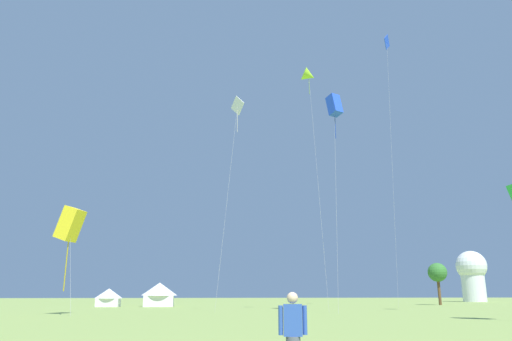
{
  "coord_description": "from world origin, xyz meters",
  "views": [
    {
      "loc": [
        -4.87,
        -3.43,
        1.7
      ],
      "look_at": [
        0.0,
        32.0,
        11.06
      ],
      "focal_mm": 33.06,
      "sensor_mm": 36.0,
      "label": 1
    }
  ],
  "objects_px": {
    "kite_lime_delta": "(309,76)",
    "tree_distant_right": "(437,273)",
    "festival_tent_right": "(159,293)",
    "kite_blue_diamond": "(387,47)",
    "festival_tent_center": "(109,297)",
    "person_spectator": "(293,339)",
    "kite_blue_box": "(334,106)",
    "kite_yellow_box": "(70,224)",
    "kite_white_diamond": "(237,109)",
    "observatory_dome": "(472,273)"
  },
  "relations": [
    {
      "from": "kite_white_diamond",
      "to": "person_spectator",
      "type": "xyz_separation_m",
      "value": [
        -2.32,
        -36.71,
        -19.62
      ]
    },
    {
      "from": "kite_blue_box",
      "to": "kite_white_diamond",
      "type": "bearing_deg",
      "value": 169.3
    },
    {
      "from": "kite_yellow_box",
      "to": "tree_distant_right",
      "type": "bearing_deg",
      "value": 31.04
    },
    {
      "from": "tree_distant_right",
      "to": "person_spectator",
      "type": "bearing_deg",
      "value": -120.67
    },
    {
      "from": "observatory_dome",
      "to": "person_spectator",
      "type": "bearing_deg",
      "value": -123.8
    },
    {
      "from": "kite_white_diamond",
      "to": "festival_tent_center",
      "type": "height_order",
      "value": "kite_white_diamond"
    },
    {
      "from": "kite_blue_diamond",
      "to": "person_spectator",
      "type": "distance_m",
      "value": 66.61
    },
    {
      "from": "observatory_dome",
      "to": "festival_tent_right",
      "type": "bearing_deg",
      "value": -155.48
    },
    {
      "from": "kite_yellow_box",
      "to": "kite_lime_delta",
      "type": "xyz_separation_m",
      "value": [
        22.72,
        5.39,
        17.93
      ]
    },
    {
      "from": "kite_yellow_box",
      "to": "kite_white_diamond",
      "type": "bearing_deg",
      "value": 16.83
    },
    {
      "from": "kite_blue_box",
      "to": "tree_distant_right",
      "type": "relative_size",
      "value": 3.42
    },
    {
      "from": "kite_blue_diamond",
      "to": "festival_tent_right",
      "type": "relative_size",
      "value": 7.98
    },
    {
      "from": "kite_white_diamond",
      "to": "festival_tent_center",
      "type": "relative_size",
      "value": 6.01
    },
    {
      "from": "kite_blue_diamond",
      "to": "kite_yellow_box",
      "type": "bearing_deg",
      "value": -155.22
    },
    {
      "from": "kite_white_diamond",
      "to": "kite_blue_diamond",
      "type": "bearing_deg",
      "value": 29.3
    },
    {
      "from": "kite_blue_box",
      "to": "festival_tent_right",
      "type": "height_order",
      "value": "kite_blue_box"
    },
    {
      "from": "person_spectator",
      "to": "festival_tent_right",
      "type": "distance_m",
      "value": 58.51
    },
    {
      "from": "observatory_dome",
      "to": "tree_distant_right",
      "type": "xyz_separation_m",
      "value": [
        -22.15,
        -26.04,
        -1.14
      ]
    },
    {
      "from": "person_spectator",
      "to": "festival_tent_right",
      "type": "relative_size",
      "value": 0.35
    },
    {
      "from": "kite_blue_diamond",
      "to": "tree_distant_right",
      "type": "bearing_deg",
      "value": 47.36
    },
    {
      "from": "kite_blue_diamond",
      "to": "kite_white_diamond",
      "type": "height_order",
      "value": "kite_blue_diamond"
    },
    {
      "from": "observatory_dome",
      "to": "tree_distant_right",
      "type": "bearing_deg",
      "value": -130.38
    },
    {
      "from": "kite_lime_delta",
      "to": "festival_tent_center",
      "type": "xyz_separation_m",
      "value": [
        -23.19,
        20.51,
        -24.03
      ]
    },
    {
      "from": "kite_yellow_box",
      "to": "observatory_dome",
      "type": "distance_m",
      "value": 90.12
    },
    {
      "from": "kite_blue_box",
      "to": "festival_tent_right",
      "type": "xyz_separation_m",
      "value": [
        -18.37,
        23.37,
        -18.94
      ]
    },
    {
      "from": "kite_yellow_box",
      "to": "tree_distant_right",
      "type": "xyz_separation_m",
      "value": [
        48.87,
        29.42,
        -2.55
      ]
    },
    {
      "from": "kite_lime_delta",
      "to": "festival_tent_right",
      "type": "height_order",
      "value": "kite_lime_delta"
    },
    {
      "from": "kite_lime_delta",
      "to": "festival_tent_center",
      "type": "bearing_deg",
      "value": 138.52
    },
    {
      "from": "kite_lime_delta",
      "to": "kite_blue_box",
      "type": "height_order",
      "value": "kite_lime_delta"
    },
    {
      "from": "festival_tent_center",
      "to": "observatory_dome",
      "type": "relative_size",
      "value": 0.34
    },
    {
      "from": "festival_tent_right",
      "to": "kite_white_diamond",
      "type": "bearing_deg",
      "value": -68.69
    },
    {
      "from": "person_spectator",
      "to": "festival_tent_right",
      "type": "bearing_deg",
      "value": 95.95
    },
    {
      "from": "kite_blue_box",
      "to": "person_spectator",
      "type": "relative_size",
      "value": 12.66
    },
    {
      "from": "tree_distant_right",
      "to": "festival_tent_center",
      "type": "bearing_deg",
      "value": -175.92
    },
    {
      "from": "kite_blue_box",
      "to": "festival_tent_center",
      "type": "bearing_deg",
      "value": 136.99
    },
    {
      "from": "festival_tent_right",
      "to": "kite_blue_box",
      "type": "bearing_deg",
      "value": -51.83
    },
    {
      "from": "kite_lime_delta",
      "to": "tree_distant_right",
      "type": "height_order",
      "value": "kite_lime_delta"
    },
    {
      "from": "kite_yellow_box",
      "to": "kite_blue_box",
      "type": "height_order",
      "value": "kite_blue_box"
    },
    {
      "from": "person_spectator",
      "to": "kite_blue_box",
      "type": "bearing_deg",
      "value": 70.53
    },
    {
      "from": "kite_blue_diamond",
      "to": "festival_tent_center",
      "type": "relative_size",
      "value": 10.64
    },
    {
      "from": "observatory_dome",
      "to": "kite_lime_delta",
      "type": "bearing_deg",
      "value": -133.97
    },
    {
      "from": "kite_lime_delta",
      "to": "tree_distant_right",
      "type": "distance_m",
      "value": 41.0
    },
    {
      "from": "kite_yellow_box",
      "to": "kite_blue_diamond",
      "type": "distance_m",
      "value": 51.11
    },
    {
      "from": "person_spectator",
      "to": "festival_tent_center",
      "type": "bearing_deg",
      "value": 102.36
    },
    {
      "from": "festival_tent_right",
      "to": "kite_blue_diamond",
      "type": "bearing_deg",
      "value": -14.87
    },
    {
      "from": "kite_yellow_box",
      "to": "kite_lime_delta",
      "type": "distance_m",
      "value": 29.44
    },
    {
      "from": "kite_white_diamond",
      "to": "person_spectator",
      "type": "height_order",
      "value": "kite_white_diamond"
    },
    {
      "from": "kite_yellow_box",
      "to": "kite_blue_box",
      "type": "distance_m",
      "value": 28.06
    },
    {
      "from": "kite_blue_diamond",
      "to": "observatory_dome",
      "type": "distance_m",
      "value": 59.12
    },
    {
      "from": "kite_blue_box",
      "to": "tree_distant_right",
      "type": "distance_m",
      "value": 39.54
    }
  ]
}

